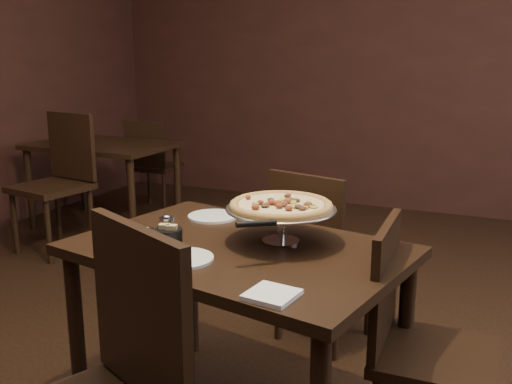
% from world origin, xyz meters
% --- Properties ---
extents(room, '(6.04, 7.04, 2.84)m').
position_xyz_m(room, '(0.06, 0.03, 1.40)').
color(room, black).
rests_on(room, ground).
extents(dining_table, '(1.29, 0.98, 0.73)m').
position_xyz_m(dining_table, '(-0.02, -0.02, 0.63)').
color(dining_table, black).
rests_on(dining_table, ground).
extents(background_table, '(1.13, 0.75, 0.70)m').
position_xyz_m(background_table, '(-2.20, 1.91, 0.61)').
color(background_table, black).
rests_on(background_table, ground).
extents(pizza_stand, '(0.41, 0.41, 0.17)m').
position_xyz_m(pizza_stand, '(0.11, 0.08, 0.87)').
color(pizza_stand, '#B8B9BF').
rests_on(pizza_stand, dining_table).
extents(parmesan_shaker, '(0.06, 0.06, 0.10)m').
position_xyz_m(parmesan_shaker, '(-0.29, -0.07, 0.77)').
color(parmesan_shaker, beige).
rests_on(parmesan_shaker, dining_table).
extents(pepper_flake_shaker, '(0.05, 0.05, 0.09)m').
position_xyz_m(pepper_flake_shaker, '(-0.28, -0.21, 0.77)').
color(pepper_flake_shaker, maroon).
rests_on(pepper_flake_shaker, dining_table).
extents(packet_caddy, '(0.10, 0.10, 0.08)m').
position_xyz_m(packet_caddy, '(-0.25, -0.11, 0.76)').
color(packet_caddy, black).
rests_on(packet_caddy, dining_table).
extents(napkin_stack, '(0.15, 0.15, 0.01)m').
position_xyz_m(napkin_stack, '(0.27, -0.39, 0.74)').
color(napkin_stack, silver).
rests_on(napkin_stack, dining_table).
extents(plate_left, '(0.21, 0.21, 0.01)m').
position_xyz_m(plate_left, '(-0.28, 0.27, 0.73)').
color(plate_left, silver).
rests_on(plate_left, dining_table).
extents(plate_near, '(0.21, 0.21, 0.01)m').
position_xyz_m(plate_near, '(-0.12, -0.23, 0.73)').
color(plate_near, silver).
rests_on(plate_near, dining_table).
extents(serving_spatula, '(0.18, 0.18, 0.03)m').
position_xyz_m(serving_spatula, '(0.12, -0.15, 0.86)').
color(serving_spatula, '#B8B9BF').
rests_on(serving_spatula, pizza_stand).
extents(chair_far, '(0.50, 0.50, 0.87)m').
position_xyz_m(chair_far, '(0.04, 0.73, 0.48)').
color(chair_far, black).
rests_on(chair_far, ground).
extents(chair_side, '(0.42, 0.42, 0.86)m').
position_xyz_m(chair_side, '(0.62, 0.05, 0.47)').
color(chair_side, black).
rests_on(chair_side, ground).
extents(bg_chair_far, '(0.44, 0.44, 0.84)m').
position_xyz_m(bg_chair_far, '(-2.12, 2.48, 0.46)').
color(bg_chair_far, black).
rests_on(bg_chair_far, ground).
extents(bg_chair_near, '(0.53, 0.53, 1.00)m').
position_xyz_m(bg_chair_near, '(-2.13, 1.32, 0.54)').
color(bg_chair_near, black).
rests_on(bg_chair_near, ground).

